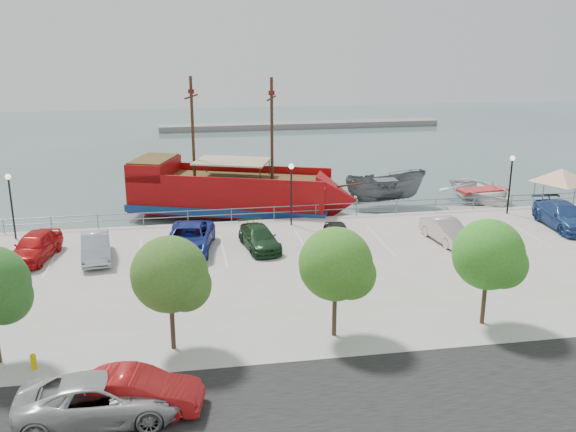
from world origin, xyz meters
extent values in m
plane|color=#354C49|center=(0.00, 0.00, -1.00)|extent=(160.00, 160.00, 0.00)
cube|color=black|center=(0.00, -16.00, 0.01)|extent=(100.00, 8.00, 0.04)
cube|color=#9E9E9D|center=(0.00, -10.00, 0.01)|extent=(100.00, 4.00, 0.05)
cylinder|color=slate|center=(0.00, 7.80, 0.95)|extent=(50.00, 0.06, 0.06)
cylinder|color=slate|center=(0.00, 7.80, 0.55)|extent=(50.00, 0.06, 0.06)
cube|color=gray|center=(10.00, 55.00, -0.60)|extent=(40.00, 3.00, 0.80)
cube|color=#94090B|center=(-3.67, 12.40, 0.77)|extent=(15.59, 9.47, 2.42)
cube|color=navy|center=(-3.67, 12.40, -0.02)|extent=(15.95, 9.83, 0.56)
cone|color=#94090B|center=(4.03, 9.59, 0.77)|extent=(4.33, 5.22, 4.47)
cube|color=#94090B|center=(-9.35, 14.47, 2.63)|extent=(4.22, 5.33, 1.30)
cube|color=#533C18|center=(-9.35, 14.47, 3.33)|extent=(3.92, 4.92, 0.11)
cube|color=#533C18|center=(-3.23, 12.24, 2.03)|extent=(12.77, 7.99, 0.14)
cube|color=#94090B|center=(-2.90, 14.50, 2.31)|extent=(14.06, 5.27, 0.65)
cube|color=#94090B|center=(-4.43, 10.30, 2.31)|extent=(14.06, 5.27, 0.65)
cylinder|color=#382111|center=(-0.60, 11.28, 5.80)|extent=(0.29, 0.29, 7.63)
cylinder|color=#382111|center=(-6.29, 13.35, 5.80)|extent=(0.29, 0.29, 7.63)
cylinder|color=#382111|center=(-0.60, 11.28, 8.12)|extent=(1.08, 2.67, 0.13)
cylinder|color=#382111|center=(-6.29, 13.35, 8.12)|extent=(1.08, 2.67, 0.13)
cube|color=tan|center=(-3.49, 12.33, 3.38)|extent=(6.28, 5.17, 0.11)
cylinder|color=#382111|center=(4.64, 9.37, 1.89)|extent=(2.23, 0.93, 0.55)
imported|color=#595D60|center=(8.92, 13.22, 0.31)|extent=(6.82, 2.67, 2.62)
imported|color=silver|center=(17.17, 12.88, -0.23)|extent=(6.07, 7.94, 1.53)
cube|color=#696057|center=(-13.55, 9.20, -0.81)|extent=(7.06, 4.24, 0.39)
cube|color=gray|center=(7.04, 9.20, -0.82)|extent=(6.39, 4.09, 0.35)
cube|color=gray|center=(16.90, 9.20, -0.78)|extent=(8.04, 3.58, 0.44)
cylinder|color=slate|center=(18.74, 7.75, 1.20)|extent=(0.10, 0.10, 2.41)
cylinder|color=slate|center=(21.42, 6.78, 1.20)|extent=(0.10, 0.10, 2.41)
cylinder|color=slate|center=(17.78, 5.07, 1.20)|extent=(0.10, 0.10, 2.41)
pyramid|color=white|center=(19.60, 5.93, 3.34)|extent=(5.88, 5.88, 0.99)
imported|color=#A1A1A1|center=(-10.45, -14.66, 0.79)|extent=(5.76, 2.74, 1.59)
imported|color=#AA1617|center=(-9.26, -14.41, 0.76)|extent=(4.86, 2.44, 1.53)
cylinder|color=#E1C403|center=(-13.49, -10.80, 0.29)|extent=(0.23, 0.23, 0.57)
sphere|color=#E1C403|center=(-13.49, -10.80, 0.59)|extent=(0.25, 0.25, 0.25)
cylinder|color=black|center=(-18.00, 6.50, 2.00)|extent=(0.12, 0.12, 4.00)
sphere|color=#FFF2CC|center=(-18.00, 6.50, 4.10)|extent=(0.36, 0.36, 0.36)
cylinder|color=black|center=(0.00, 6.50, 2.00)|extent=(0.12, 0.12, 4.00)
sphere|color=#FFF2CC|center=(0.00, 6.50, 4.10)|extent=(0.36, 0.36, 0.36)
cylinder|color=black|center=(16.00, 6.50, 2.00)|extent=(0.12, 0.12, 4.00)
sphere|color=#FFF2CC|center=(16.00, 6.50, 4.10)|extent=(0.36, 0.36, 0.36)
sphere|color=#23501C|center=(-14.40, -10.30, 3.00)|extent=(2.20, 2.20, 2.20)
cylinder|color=#473321|center=(-8.00, -10.00, 1.10)|extent=(0.20, 0.20, 2.20)
sphere|color=#34591E|center=(-8.00, -10.00, 3.40)|extent=(3.20, 3.20, 3.20)
sphere|color=#34591E|center=(-7.40, -10.30, 3.00)|extent=(2.20, 2.20, 2.20)
cylinder|color=#473321|center=(-1.00, -10.00, 1.10)|extent=(0.20, 0.20, 2.20)
sphere|color=#346C1D|center=(-1.00, -10.00, 3.40)|extent=(3.20, 3.20, 3.20)
sphere|color=#346C1D|center=(-0.40, -10.30, 3.00)|extent=(2.20, 2.20, 2.20)
cylinder|color=#473321|center=(6.00, -10.00, 1.10)|extent=(0.20, 0.20, 2.20)
sphere|color=#2F761F|center=(6.00, -10.00, 3.40)|extent=(3.20, 3.20, 3.20)
sphere|color=#2F761F|center=(6.60, -10.30, 3.00)|extent=(2.20, 2.20, 2.20)
imported|color=#B80F10|center=(-15.96, 2.42, 0.81)|extent=(2.84, 5.06, 1.62)
imported|color=#9EA6B2|center=(-12.44, 1.76, 0.76)|extent=(2.11, 4.74, 1.51)
imported|color=navy|center=(-7.05, 2.28, 0.81)|extent=(3.62, 6.18, 1.62)
imported|color=#19391E|center=(-2.77, 2.07, 0.66)|extent=(2.52, 4.79, 1.33)
imported|color=black|center=(2.13, 1.81, 0.67)|extent=(1.94, 4.05, 1.34)
imported|color=beige|center=(9.04, 1.29, 0.73)|extent=(2.07, 4.60, 1.46)
imported|color=navy|center=(18.05, 2.75, 0.83)|extent=(2.68, 5.86, 1.66)
camera|label=1|loc=(-7.36, -34.96, 13.23)|focal=40.00mm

